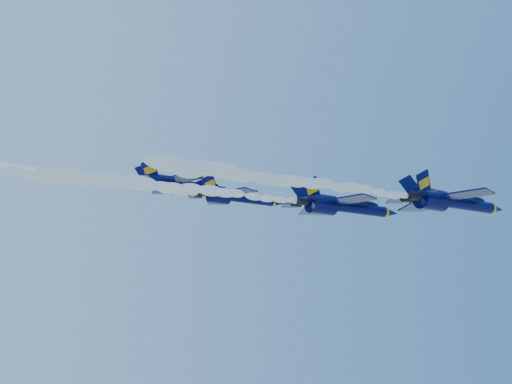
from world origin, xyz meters
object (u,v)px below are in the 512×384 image
jet_lead (451,202)px  jet_fourth (182,185)px  jet_third (237,197)px  jet_second (342,206)px

jet_lead → jet_fourth: bearing=143.9°
jet_lead → jet_third: (-23.78, 20.52, 2.09)m
jet_fourth → jet_second: bearing=-27.6°
jet_lead → jet_fourth: size_ratio=1.16×
jet_second → jet_third: bearing=147.5°
jet_lead → jet_fourth: 39.46m
jet_lead → jet_second: 15.62m
jet_second → jet_third: (-13.61, 8.68, 1.57)m
jet_third → jet_fourth: (-7.98, 2.63, 1.50)m
jet_second → jet_fourth: jet_fourth is taller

